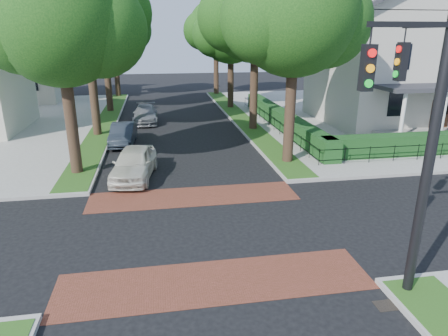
{
  "coord_description": "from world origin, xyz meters",
  "views": [
    {
      "loc": [
        -1.39,
        -12.9,
        6.77
      ],
      "look_at": [
        1.16,
        2.15,
        1.6
      ],
      "focal_mm": 32.0,
      "sensor_mm": 36.0,
      "label": 1
    }
  ],
  "objects_px": {
    "traffic_signal": "(422,124)",
    "parked_car_front": "(134,163)",
    "parked_car_middle": "(123,134)",
    "parked_car_rear": "(145,114)"
  },
  "relations": [
    {
      "from": "parked_car_front",
      "to": "parked_car_middle",
      "type": "relative_size",
      "value": 1.11
    },
    {
      "from": "traffic_signal",
      "to": "parked_car_front",
      "type": "bearing_deg",
      "value": 125.68
    },
    {
      "from": "traffic_signal",
      "to": "parked_car_front",
      "type": "xyz_separation_m",
      "value": [
        -7.51,
        10.46,
        -3.94
      ]
    },
    {
      "from": "traffic_signal",
      "to": "parked_car_front",
      "type": "height_order",
      "value": "traffic_signal"
    },
    {
      "from": "parked_car_middle",
      "to": "parked_car_front",
      "type": "bearing_deg",
      "value": -78.65
    },
    {
      "from": "parked_car_middle",
      "to": "parked_car_rear",
      "type": "height_order",
      "value": "parked_car_middle"
    },
    {
      "from": "parked_car_rear",
      "to": "traffic_signal",
      "type": "bearing_deg",
      "value": -72.37
    },
    {
      "from": "traffic_signal",
      "to": "parked_car_middle",
      "type": "relative_size",
      "value": 1.98
    },
    {
      "from": "traffic_signal",
      "to": "parked_car_rear",
      "type": "relative_size",
      "value": 1.74
    },
    {
      "from": "parked_car_front",
      "to": "parked_car_middle",
      "type": "height_order",
      "value": "parked_car_front"
    }
  ]
}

